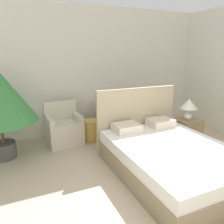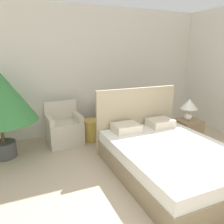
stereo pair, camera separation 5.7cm
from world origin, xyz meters
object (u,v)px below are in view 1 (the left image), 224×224
armchair_near_window_right (113,124)px  side_table (91,130)px  armchair_near_window_left (64,130)px  table_lamp (189,105)px  bed (169,156)px  nightstand (187,131)px

armchair_near_window_right → side_table: 0.57m
armchair_near_window_left → table_lamp: 2.65m
bed → side_table: size_ratio=4.89×
bed → nightstand: (1.13, 0.81, -0.02)m
armchair_near_window_right → nightstand: (1.28, -1.01, -0.03)m
bed → nightstand: size_ratio=4.38×
armchair_near_window_right → table_lamp: 1.70m
armchair_near_window_right → side_table: (-0.57, -0.05, -0.06)m
bed → table_lamp: bearing=36.0°
side_table → armchair_near_window_right: bearing=4.9°
armchair_near_window_right → bed: bearing=-79.9°
armchair_near_window_right → table_lamp: table_lamp is taller
armchair_near_window_right → nightstand: bearing=-33.1°
nightstand → table_lamp: (-0.03, -0.01, 0.57)m
armchair_near_window_left → nightstand: armchair_near_window_left is taller
bed → side_table: 1.91m
bed → armchair_near_window_right: (-0.16, 1.82, 0.01)m
bed → armchair_near_window_left: (-1.29, 1.82, 0.01)m
armchair_near_window_right → nightstand: size_ratio=1.71×
side_table → nightstand: bearing=-27.5°
nightstand → armchair_near_window_right: bearing=141.8°
armchair_near_window_left → table_lamp: table_lamp is taller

